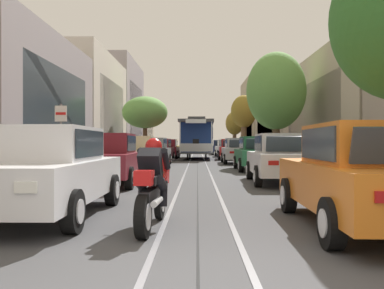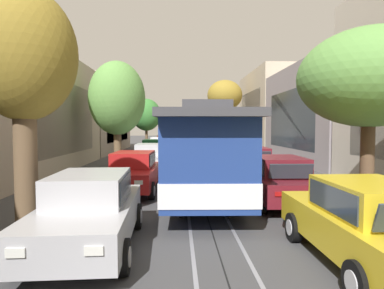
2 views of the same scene
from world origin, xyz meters
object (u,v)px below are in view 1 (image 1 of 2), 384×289
Objects in this scene: parked_car_white_second_right at (281,158)px; parked_car_yellow_far_left at (170,148)px; parked_car_red_fifth_right at (231,149)px; street_sign_post at (61,134)px; parked_car_beige_mid_left at (135,154)px; street_tree_kerb_right_mid at (244,113)px; parked_car_orange_near_right at (365,175)px; cable_car_trolley at (197,138)px; fire_hydrant at (66,170)px; street_tree_kerb_right_fourth at (235,124)px; motorcycle_with_rider at (152,186)px; parked_car_maroon_sixth_left at (167,149)px; parked_car_navy_far_right at (220,147)px; parked_car_green_mid_right at (257,153)px; street_tree_kerb_left_second at (145,113)px; parked_car_maroon_second_left at (107,159)px; parked_car_maroon_fifth_left at (159,150)px; parked_car_white_near_left at (47,171)px; street_tree_kerb_right_second at (276,91)px; parked_car_silver_sixth_right at (226,148)px; pedestrian_on_left_pavement at (129,148)px; parked_car_silver_fourth_right at (238,151)px.

parked_car_yellow_far_left is at bearing 101.60° from parked_car_white_second_right.
street_sign_post is (-6.75, -19.62, 0.75)m from parked_car_red_fifth_right.
street_tree_kerb_right_mid is (6.94, 19.81, 3.24)m from parked_car_beige_mid_left.
parked_car_yellow_far_left is 0.99× the size of parked_car_orange_near_right.
cable_car_trolley reaches higher than fire_hydrant.
street_tree_kerb_right_fourth is 2.61× the size of motorcycle_with_rider.
parked_car_maroon_sixth_left is 0.48× the size of cable_car_trolley.
street_tree_kerb_right_mid is at bearing -76.55° from parked_car_navy_far_right.
street_tree_kerb_right_fourth is 18.09m from cable_car_trolley.
street_tree_kerb_right_mid is (6.89, -1.68, 3.24)m from parked_car_yellow_far_left.
street_tree_kerb_right_fourth reaches higher than parked_car_green_mid_right.
street_tree_kerb_left_second reaches higher than parked_car_yellow_far_left.
street_sign_post is (-1.45, -5.34, 0.75)m from parked_car_beige_mid_left.
fire_hydrant is (-6.99, -6.14, -0.38)m from parked_car_green_mid_right.
parked_car_beige_mid_left is 1.00× the size of parked_car_orange_near_right.
parked_car_maroon_second_left is at bearing -105.57° from parked_car_red_fifth_right.
parked_car_maroon_fifth_left is 1.01× the size of parked_car_yellow_far_left.
parked_car_red_fifth_right is at bearing -106.48° from street_tree_kerb_right_mid.
parked_car_navy_far_right is 2.19× the size of motorcycle_with_rider.
cable_car_trolley is 10.91× the size of fire_hydrant.
parked_car_white_near_left is 18.85m from street_tree_kerb_right_second.
parked_car_maroon_fifth_left is 0.67× the size of street_tree_kerb_right_second.
parked_car_silver_sixth_right is 0.85× the size of street_tree_kerb_right_fourth.
parked_car_white_near_left is at bearing -90.28° from parked_car_maroon_sixth_left.
street_tree_kerb_right_second is at bearing 80.00° from parked_car_white_second_right.
fire_hydrant is at bearing -103.07° from street_tree_kerb_right_fourth.
pedestrian_on_left_pavement is (-5.22, 29.48, 0.23)m from motorcycle_with_rider.
parked_car_orange_near_right is 2.81× the size of pedestrian_on_left_pavement.
parked_car_red_fifth_right is (5.12, -2.16, 0.00)m from parked_car_maroon_sixth_left.
pedestrian_on_left_pavement is (-10.15, -1.90, -3.16)m from street_tree_kerb_right_mid.
fire_hydrant is (-1.48, -15.98, -0.38)m from parked_car_maroon_fifth_left.
street_tree_kerb_right_second reaches higher than motorcycle_with_rider.
cable_car_trolley is at bearing 115.90° from street_tree_kerb_right_second.
pedestrian_on_left_pavement is (-8.61, -2.45, 0.08)m from parked_car_silver_sixth_right.
parked_car_maroon_fifth_left is 10.55m from parked_car_silver_sixth_right.
parked_car_orange_near_right reaches higher than motorcycle_with_rider.
parked_car_silver_fourth_right reaches higher than pedestrian_on_left_pavement.
parked_car_maroon_second_left is 1.00× the size of parked_car_orange_near_right.
parked_car_silver_fourth_right is 8.49m from cable_car_trolley.
parked_car_maroon_sixth_left is 1.00× the size of parked_car_yellow_far_left.
street_tree_kerb_right_fourth is (2.08, 25.43, 2.84)m from parked_car_silver_fourth_right.
parked_car_red_fifth_right is (5.32, 2.97, 0.00)m from parked_car_maroon_fifth_left.
street_tree_kerb_right_mid is at bearing 50.70° from parked_car_maroon_fifth_left.
street_sign_post is (-6.94, -6.81, 0.75)m from parked_car_green_mid_right.
parked_car_beige_mid_left is 1.00× the size of parked_car_silver_sixth_right.
parked_car_maroon_fifth_left is 11.45m from street_tree_kerb_right_mid.
street_tree_kerb_right_fourth reaches higher than parked_car_silver_fourth_right.
parked_car_yellow_far_left is 0.77× the size of street_tree_kerb_right_mid.
street_tree_kerb_right_fourth is (2.12, 6.27, 2.84)m from parked_car_navy_far_right.
street_sign_post reaches higher than parked_car_maroon_second_left.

